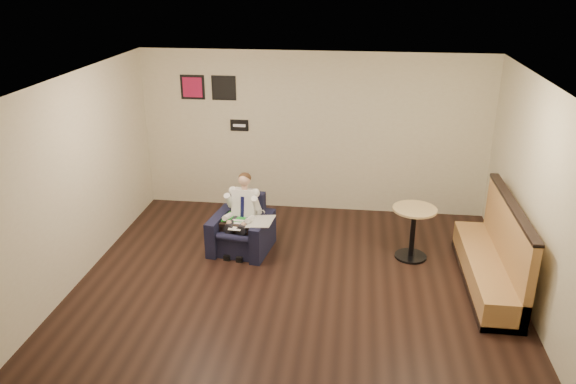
# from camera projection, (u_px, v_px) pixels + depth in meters

# --- Properties ---
(ground) EXTENTS (6.00, 6.00, 0.00)m
(ground) POSITION_uv_depth(u_px,v_px,m) (293.00, 297.00, 7.46)
(ground) COLOR black
(ground) RESTS_ON ground
(wall_back) EXTENTS (6.00, 0.02, 2.80)m
(wall_back) POSITION_uv_depth(u_px,v_px,m) (314.00, 133.00, 9.70)
(wall_back) COLOR beige
(wall_back) RESTS_ON ground
(wall_front) EXTENTS (6.00, 0.02, 2.80)m
(wall_front) POSITION_uv_depth(u_px,v_px,m) (246.00, 354.00, 4.17)
(wall_front) COLOR beige
(wall_front) RESTS_ON ground
(wall_left) EXTENTS (0.02, 6.00, 2.80)m
(wall_left) POSITION_uv_depth(u_px,v_px,m) (64.00, 188.00, 7.28)
(wall_left) COLOR beige
(wall_left) RESTS_ON ground
(wall_right) EXTENTS (0.02, 6.00, 2.80)m
(wall_right) POSITION_uv_depth(u_px,v_px,m) (547.00, 212.00, 6.58)
(wall_right) COLOR beige
(wall_right) RESTS_ON ground
(ceiling) EXTENTS (6.00, 6.00, 0.02)m
(ceiling) POSITION_uv_depth(u_px,v_px,m) (294.00, 87.00, 6.41)
(ceiling) COLOR white
(ceiling) RESTS_ON wall_back
(seating_sign) EXTENTS (0.32, 0.02, 0.20)m
(seating_sign) POSITION_uv_depth(u_px,v_px,m) (239.00, 125.00, 9.80)
(seating_sign) COLOR black
(seating_sign) RESTS_ON wall_back
(art_print_left) EXTENTS (0.42, 0.03, 0.42)m
(art_print_left) POSITION_uv_depth(u_px,v_px,m) (193.00, 87.00, 9.65)
(art_print_left) COLOR #AF1543
(art_print_left) RESTS_ON wall_back
(art_print_right) EXTENTS (0.42, 0.03, 0.42)m
(art_print_right) POSITION_uv_depth(u_px,v_px,m) (224.00, 88.00, 9.58)
(art_print_right) COLOR black
(art_print_right) RESTS_ON wall_back
(armchair) EXTENTS (0.97, 0.97, 0.83)m
(armchair) POSITION_uv_depth(u_px,v_px,m) (241.00, 225.00, 8.54)
(armchair) COLOR black
(armchair) RESTS_ON ground
(seated_man) EXTENTS (0.65, 0.88, 1.14)m
(seated_man) POSITION_uv_depth(u_px,v_px,m) (238.00, 219.00, 8.39)
(seated_man) COLOR white
(seated_man) RESTS_ON armchair
(lap_papers) EXTENTS (0.21, 0.28, 0.01)m
(lap_papers) POSITION_uv_depth(u_px,v_px,m) (236.00, 225.00, 8.33)
(lap_papers) COLOR white
(lap_papers) RESTS_ON seated_man
(newspaper) EXTENTS (0.40, 0.48, 0.01)m
(newspaper) POSITION_uv_depth(u_px,v_px,m) (261.00, 221.00, 8.32)
(newspaper) COLOR silver
(newspaper) RESTS_ON armchair
(side_table) EXTENTS (0.73, 0.73, 0.52)m
(side_table) POSITION_uv_depth(u_px,v_px,m) (244.00, 233.00, 8.66)
(side_table) COLOR black
(side_table) RESTS_ON ground
(green_folder) EXTENTS (0.53, 0.38, 0.01)m
(green_folder) POSITION_uv_depth(u_px,v_px,m) (241.00, 217.00, 8.55)
(green_folder) COLOR green
(green_folder) RESTS_ON side_table
(coffee_mug) EXTENTS (0.11, 0.11, 0.11)m
(coffee_mug) POSITION_uv_depth(u_px,v_px,m) (259.00, 212.00, 8.62)
(coffee_mug) COLOR white
(coffee_mug) RESTS_ON side_table
(smartphone) EXTENTS (0.18, 0.13, 0.01)m
(smartphone) POSITION_uv_depth(u_px,v_px,m) (251.00, 213.00, 8.71)
(smartphone) COLOR black
(smartphone) RESTS_ON side_table
(banquette) EXTENTS (0.56, 2.33, 1.19)m
(banquette) POSITION_uv_depth(u_px,v_px,m) (490.00, 245.00, 7.53)
(banquette) COLOR #AE7B43
(banquette) RESTS_ON ground
(cafe_table) EXTENTS (0.86, 0.86, 0.81)m
(cafe_table) POSITION_uv_depth(u_px,v_px,m) (413.00, 233.00, 8.32)
(cafe_table) COLOR tan
(cafe_table) RESTS_ON ground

